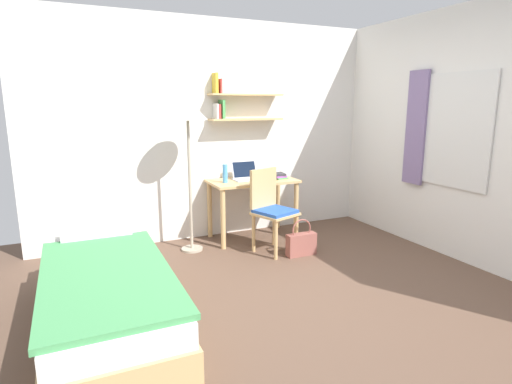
{
  "coord_description": "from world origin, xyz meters",
  "views": [
    {
      "loc": [
        -1.67,
        -2.79,
        1.63
      ],
      "look_at": [
        -0.17,
        0.51,
        0.85
      ],
      "focal_mm": 29.11,
      "sensor_mm": 36.0,
      "label": 1
    }
  ],
  "objects": [
    {
      "name": "ground_plane",
      "position": [
        0.0,
        0.0,
        0.0
      ],
      "size": [
        5.28,
        5.28,
        0.0
      ],
      "primitive_type": "plane",
      "color": "brown"
    },
    {
      "name": "wall_back",
      "position": [
        0.0,
        2.02,
        1.31
      ],
      "size": [
        4.4,
        0.27,
        2.6
      ],
      "color": "white",
      "rests_on": "ground_plane"
    },
    {
      "name": "wall_right",
      "position": [
        2.02,
        0.03,
        1.3
      ],
      "size": [
        0.1,
        4.4,
        2.6
      ],
      "color": "white",
      "rests_on": "ground_plane"
    },
    {
      "name": "bed",
      "position": [
        -1.5,
        0.24,
        0.24
      ],
      "size": [
        0.85,
        2.05,
        0.54
      ],
      "color": "tan",
      "rests_on": "ground_plane"
    },
    {
      "name": "desk",
      "position": [
        0.33,
        1.7,
        0.59
      ],
      "size": [
        1.04,
        0.58,
        0.72
      ],
      "color": "tan",
      "rests_on": "ground_plane"
    },
    {
      "name": "desk_chair",
      "position": [
        0.33,
        1.19,
        0.5
      ],
      "size": [
        0.52,
        0.52,
        0.92
      ],
      "color": "tan",
      "rests_on": "ground_plane"
    },
    {
      "name": "standing_lamp",
      "position": [
        -0.48,
        1.57,
        1.49
      ],
      "size": [
        0.42,
        0.42,
        1.68
      ],
      "color": "#B2A893",
      "rests_on": "ground_plane"
    },
    {
      "name": "laptop",
      "position": [
        0.27,
        1.77,
        0.78
      ],
      "size": [
        0.33,
        0.24,
        0.23
      ],
      "color": "#B7BABF",
      "rests_on": "desk"
    },
    {
      "name": "water_bottle",
      "position": [
        -0.03,
        1.67,
        0.83
      ],
      "size": [
        0.06,
        0.06,
        0.22
      ],
      "primitive_type": "cylinder",
      "color": "#4C99DB",
      "rests_on": "desk"
    },
    {
      "name": "book_stack",
      "position": [
        0.66,
        1.67,
        0.76
      ],
      "size": [
        0.19,
        0.22,
        0.07
      ],
      "color": "#4CA856",
      "rests_on": "desk"
    },
    {
      "name": "handbag",
      "position": [
        0.56,
        0.91,
        0.14
      ],
      "size": [
        0.33,
        0.11,
        0.41
      ],
      "color": "#99564C",
      "rests_on": "ground_plane"
    }
  ]
}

